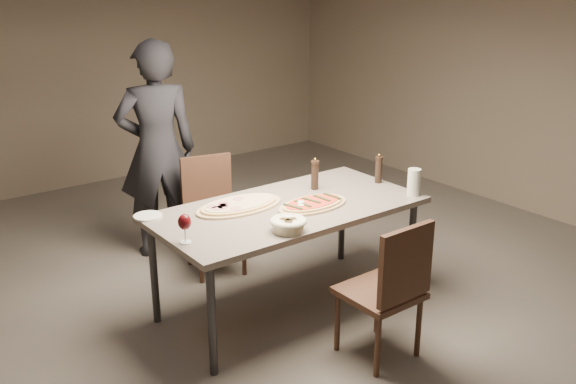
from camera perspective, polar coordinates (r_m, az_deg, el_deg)
room at (r=4.07m, az=0.00°, el=7.34°), size 7.00×7.00×7.00m
dining_table at (r=4.27m, az=0.00°, el=-1.99°), size 1.80×0.90×0.75m
zucchini_pizza at (r=4.24m, az=2.20°, el=-1.07°), size 0.52×0.29×0.05m
ham_pizza at (r=4.23m, az=-4.37°, el=-1.17°), size 0.62×0.35×0.04m
bread_basket at (r=3.83m, az=0.03°, el=-2.84°), size 0.22×0.22×0.08m
oil_dish at (r=4.23m, az=0.35°, el=-1.24°), size 0.12×0.12×0.01m
pepper_mill_left at (r=4.55m, az=2.40°, el=1.57°), size 0.06×0.06×0.23m
pepper_mill_right at (r=4.73m, az=8.06°, el=2.04°), size 0.06×0.06×0.22m
carafe at (r=4.51m, az=11.13°, el=0.87°), size 0.09×0.09×0.19m
wine_glass at (r=3.69m, az=-9.18°, el=-2.74°), size 0.08×0.08×0.17m
side_plate at (r=4.16m, az=-12.35°, el=-2.11°), size 0.18×0.18×0.01m
chair_near at (r=3.81m, az=9.09°, el=-8.14°), size 0.43×0.43×0.89m
chair_far at (r=4.99m, az=-6.83°, el=-1.35°), size 0.50×0.50×0.88m
diner at (r=5.21m, az=-11.56°, el=3.66°), size 0.74×0.59×1.75m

